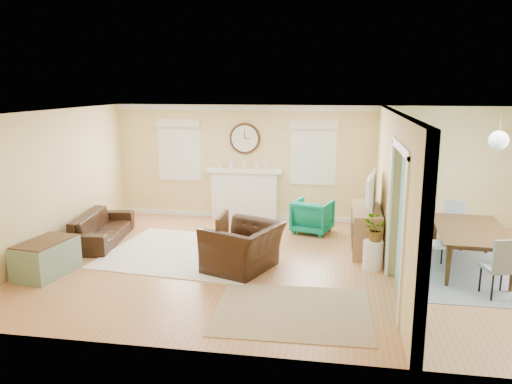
# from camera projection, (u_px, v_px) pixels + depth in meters

# --- Properties ---
(floor) EXTENTS (9.00, 9.00, 0.00)m
(floor) POSITION_uv_depth(u_px,v_px,m) (299.00, 266.00, 8.54)
(floor) COLOR #AC6D3F
(floor) RESTS_ON ground
(wall_back) EXTENTS (9.00, 0.02, 2.60)m
(wall_back) POSITION_uv_depth(u_px,v_px,m) (311.00, 164.00, 11.16)
(wall_back) COLOR #DCBB77
(wall_back) RESTS_ON ground
(wall_front) EXTENTS (9.00, 0.02, 2.60)m
(wall_front) POSITION_uv_depth(u_px,v_px,m) (279.00, 249.00, 5.37)
(wall_front) COLOR #DCBB77
(wall_front) RESTS_ON ground
(wall_left) EXTENTS (0.02, 6.00, 2.60)m
(wall_left) POSITION_uv_depth(u_px,v_px,m) (51.00, 183.00, 8.99)
(wall_left) COLOR #DCBB77
(wall_left) RESTS_ON ground
(ceiling) EXTENTS (9.00, 6.00, 0.02)m
(ceiling) POSITION_uv_depth(u_px,v_px,m) (302.00, 112.00, 7.99)
(ceiling) COLOR white
(ceiling) RESTS_ON wall_back
(partition) EXTENTS (0.17, 6.00, 2.60)m
(partition) POSITION_uv_depth(u_px,v_px,m) (393.00, 188.00, 8.28)
(partition) COLOR #DCBB77
(partition) RESTS_ON ground
(fireplace) EXTENTS (1.70, 0.30, 1.17)m
(fireplace) POSITION_uv_depth(u_px,v_px,m) (244.00, 193.00, 11.43)
(fireplace) COLOR white
(fireplace) RESTS_ON ground
(wall_clock) EXTENTS (0.70, 0.07, 0.70)m
(wall_clock) POSITION_uv_depth(u_px,v_px,m) (245.00, 138.00, 11.25)
(wall_clock) COLOR #422710
(wall_clock) RESTS_ON wall_back
(window_left) EXTENTS (1.05, 0.13, 1.42)m
(window_left) POSITION_uv_depth(u_px,v_px,m) (179.00, 146.00, 11.53)
(window_left) COLOR white
(window_left) RESTS_ON wall_back
(window_right) EXTENTS (1.05, 0.13, 1.42)m
(window_right) POSITION_uv_depth(u_px,v_px,m) (314.00, 148.00, 11.03)
(window_right) COLOR white
(window_right) RESTS_ON wall_back
(pendant) EXTENTS (0.30, 0.30, 0.55)m
(pendant) POSITION_uv_depth(u_px,v_px,m) (498.00, 140.00, 7.59)
(pendant) COLOR gold
(pendant) RESTS_ON ceiling
(rug_cream) EXTENTS (3.09, 2.75, 0.02)m
(rug_cream) POSITION_uv_depth(u_px,v_px,m) (188.00, 252.00, 9.19)
(rug_cream) COLOR #EEE4CC
(rug_cream) RESTS_ON floor
(rug_jute) EXTENTS (2.16, 1.79, 0.01)m
(rug_jute) POSITION_uv_depth(u_px,v_px,m) (293.00, 311.00, 6.80)
(rug_jute) COLOR tan
(rug_jute) RESTS_ON floor
(rug_grey) EXTENTS (2.49, 3.11, 0.01)m
(rug_grey) POSITION_uv_depth(u_px,v_px,m) (470.00, 268.00, 8.40)
(rug_grey) COLOR gray
(rug_grey) RESTS_ON floor
(sofa) EXTENTS (1.01, 2.04, 0.57)m
(sofa) POSITION_uv_depth(u_px,v_px,m) (101.00, 228.00, 9.79)
(sofa) COLOR black
(sofa) RESTS_ON floor
(eames_chair) EXTENTS (1.40, 1.49, 0.77)m
(eames_chair) POSITION_uv_depth(u_px,v_px,m) (243.00, 247.00, 8.29)
(eames_chair) COLOR black
(eames_chair) RESTS_ON floor
(green_chair) EXTENTS (0.93, 0.95, 0.69)m
(green_chair) POSITION_uv_depth(u_px,v_px,m) (312.00, 216.00, 10.41)
(green_chair) COLOR #0F6956
(green_chair) RESTS_ON floor
(trunk) EXTENTS (0.75, 1.08, 0.58)m
(trunk) POSITION_uv_depth(u_px,v_px,m) (46.00, 258.00, 8.07)
(trunk) COLOR gray
(trunk) RESTS_ON floor
(credenza) EXTENTS (0.51, 1.50, 0.80)m
(credenza) POSITION_uv_depth(u_px,v_px,m) (366.00, 229.00, 9.31)
(credenza) COLOR olive
(credenza) RESTS_ON floor
(tv) EXTENTS (0.29, 1.17, 0.67)m
(tv) POSITION_uv_depth(u_px,v_px,m) (366.00, 190.00, 9.16)
(tv) COLOR black
(tv) RESTS_ON credenza
(garden_stool) EXTENTS (0.33, 0.33, 0.49)m
(garden_stool) POSITION_uv_depth(u_px,v_px,m) (373.00, 255.00, 8.35)
(garden_stool) COLOR white
(garden_stool) RESTS_ON floor
(potted_plant) EXTENTS (0.48, 0.46, 0.42)m
(potted_plant) POSITION_uv_depth(u_px,v_px,m) (374.00, 229.00, 8.26)
(potted_plant) COLOR #337F33
(potted_plant) RESTS_ON garden_stool
(dining_table) EXTENTS (1.23, 2.05, 0.70)m
(dining_table) POSITION_uv_depth(u_px,v_px,m) (472.00, 249.00, 8.32)
(dining_table) COLOR #422710
(dining_table) RESTS_ON floor
(dining_chair_n) EXTENTS (0.47, 0.47, 0.89)m
(dining_chair_n) POSITION_uv_depth(u_px,v_px,m) (454.00, 221.00, 9.36)
(dining_chair_n) COLOR gray
(dining_chair_n) RESTS_ON floor
(dining_chair_s) EXTENTS (0.49, 0.49, 0.91)m
(dining_chair_s) POSITION_uv_depth(u_px,v_px,m) (499.00, 261.00, 7.18)
(dining_chair_s) COLOR gray
(dining_chair_s) RESTS_ON floor
(dining_chair_w) EXTENTS (0.43, 0.43, 0.87)m
(dining_chair_w) POSITION_uv_depth(u_px,v_px,m) (437.00, 239.00, 8.33)
(dining_chair_w) COLOR white
(dining_chair_w) RESTS_ON floor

